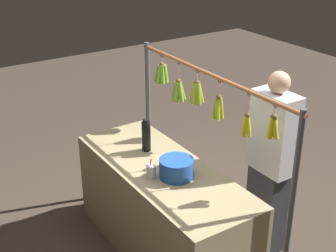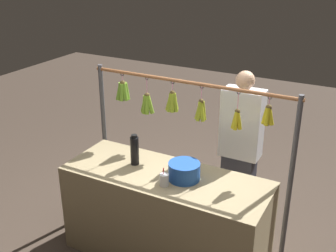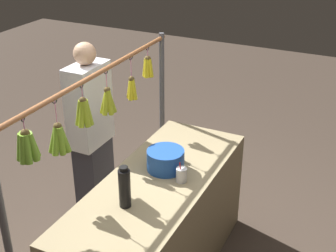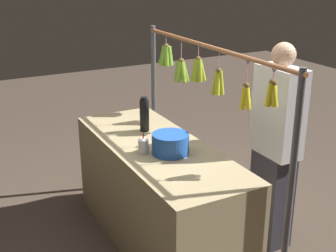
% 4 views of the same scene
% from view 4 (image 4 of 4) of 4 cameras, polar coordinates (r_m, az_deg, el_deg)
% --- Properties ---
extents(ground_plane, '(12.00, 12.00, 0.00)m').
position_cam_4_polar(ground_plane, '(3.82, -1.13, -14.12)').
color(ground_plane, '#45382E').
extents(market_counter, '(1.78, 0.67, 0.84)m').
position_cam_4_polar(market_counter, '(3.60, -1.17, -8.61)').
color(market_counter, tan).
rests_on(market_counter, ground).
extents(display_rack, '(1.96, 0.13, 1.57)m').
position_cam_4_polar(display_rack, '(3.58, 4.45, 3.80)').
color(display_rack, '#4C4C51').
rests_on(display_rack, ground).
extents(water_bottle, '(0.08, 0.08, 0.28)m').
position_cam_4_polar(water_bottle, '(3.67, -2.94, 1.39)').
color(water_bottle, black).
rests_on(water_bottle, market_counter).
extents(blue_bucket, '(0.26, 0.26, 0.15)m').
position_cam_4_polar(blue_bucket, '(3.26, 0.30, -2.21)').
color(blue_bucket, '#2151AD').
rests_on(blue_bucket, market_counter).
extents(drink_cup, '(0.07, 0.07, 0.15)m').
position_cam_4_polar(drink_cup, '(3.28, -3.07, -2.53)').
color(drink_cup, silver).
rests_on(drink_cup, market_counter).
extents(vendor_person, '(0.38, 0.21, 1.60)m').
position_cam_4_polar(vendor_person, '(3.56, 13.14, -2.89)').
color(vendor_person, '#2D2D38').
rests_on(vendor_person, ground).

